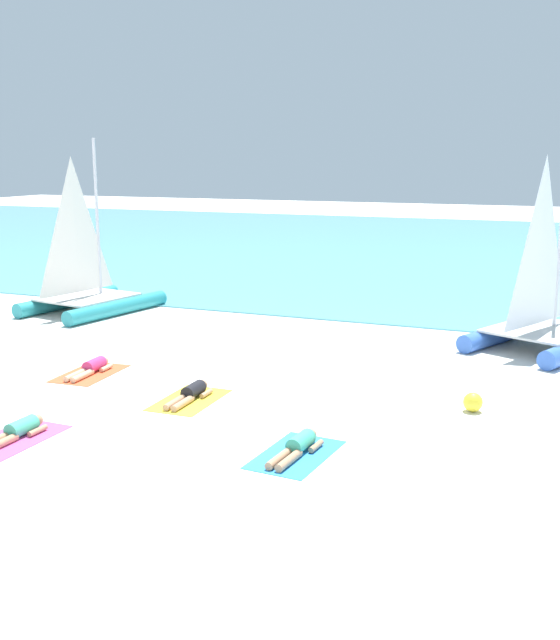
# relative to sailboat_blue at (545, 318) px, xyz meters

# --- Properties ---
(ground_plane) EXTENTS (120.00, 120.00, 0.00)m
(ground_plane) POSITION_rel_sailboat_blue_xyz_m (-5.64, 0.85, -0.83)
(ground_plane) COLOR white
(ocean_water) EXTENTS (120.00, 40.00, 0.05)m
(ocean_water) POSITION_rel_sailboat_blue_xyz_m (-5.64, 21.17, -0.81)
(ocean_water) COLOR #5BB2C1
(ocean_water) RESTS_ON ground
(sailboat_blue) EXTENTS (4.22, 5.02, 5.58)m
(sailboat_blue) POSITION_rel_sailboat_blue_xyz_m (0.00, 0.00, 0.00)
(sailboat_blue) COLOR blue
(sailboat_blue) RESTS_ON ground
(sailboat_teal) EXTENTS (3.40, 4.64, 5.52)m
(sailboat_teal) POSITION_rel_sailboat_blue_xyz_m (-13.96, -0.49, -0.01)
(sailboat_teal) COLOR teal
(sailboat_teal) RESTS_ON ground
(towel_leftmost) EXTENTS (1.20, 1.96, 0.01)m
(towel_leftmost) POSITION_rel_sailboat_blue_xyz_m (-9.60, -6.54, -0.83)
(towel_leftmost) COLOR #EA5933
(towel_leftmost) RESTS_ON ground
(sunbather_leftmost) EXTENTS (0.56, 1.57, 0.30)m
(sunbather_leftmost) POSITION_rel_sailboat_blue_xyz_m (-9.60, -6.47, -0.70)
(sunbather_leftmost) COLOR #D83372
(sunbather_leftmost) RESTS_ON towel_leftmost
(towel_center_left) EXTENTS (1.14, 1.92, 0.01)m
(towel_center_left) POSITION_rel_sailboat_blue_xyz_m (-8.30, -10.60, -0.83)
(towel_center_left) COLOR #D84C99
(towel_center_left) RESTS_ON ground
(sunbather_center_left) EXTENTS (0.55, 1.56, 0.30)m
(sunbather_center_left) POSITION_rel_sailboat_blue_xyz_m (-8.30, -10.53, -0.70)
(sunbather_center_left) COLOR #3FB28C
(sunbather_center_left) RESTS_ON towel_center_left
(towel_center_right) EXTENTS (1.13, 1.92, 0.01)m
(towel_center_right) POSITION_rel_sailboat_blue_xyz_m (-6.49, -7.43, -0.83)
(towel_center_right) COLOR yellow
(towel_center_right) RESTS_ON ground
(sunbather_center_right) EXTENTS (0.55, 1.56, 0.30)m
(sunbather_center_right) POSITION_rel_sailboat_blue_xyz_m (-6.49, -7.36, -0.70)
(sunbather_center_right) COLOR black
(sunbather_center_right) RESTS_ON towel_center_right
(towel_rightmost) EXTENTS (1.24, 1.98, 0.01)m
(towel_rightmost) POSITION_rel_sailboat_blue_xyz_m (-3.36, -9.39, -0.83)
(towel_rightmost) COLOR #338CD8
(towel_rightmost) RESTS_ON ground
(sunbather_rightmost) EXTENTS (0.57, 1.57, 0.30)m
(sunbather_rightmost) POSITION_rel_sailboat_blue_xyz_m (-3.35, -9.33, -0.70)
(sunbather_rightmost) COLOR #3FB28C
(sunbather_rightmost) RESTS_ON towel_rightmost
(beach_ball) EXTENTS (0.39, 0.39, 0.39)m
(beach_ball) POSITION_rel_sailboat_blue_xyz_m (-0.92, -5.94, -0.64)
(beach_ball) COLOR yellow
(beach_ball) RESTS_ON ground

